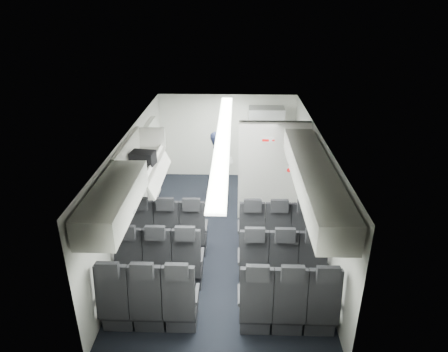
# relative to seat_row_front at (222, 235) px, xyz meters

# --- Properties ---
(cabin_shell) EXTENTS (3.41, 6.01, 2.16)m
(cabin_shell) POSITION_rel_seat_row_front_xyz_m (0.00, 0.53, 0.72)
(cabin_shell) COLOR black
(cabin_shell) RESTS_ON ground
(seat_row_front) EXTENTS (3.33, 0.56, 1.24)m
(seat_row_front) POSITION_rel_seat_row_front_xyz_m (0.00, 0.00, 0.00)
(seat_row_front) COLOR black
(seat_row_front) RESTS_ON cabin_shell
(seat_row_mid) EXTENTS (3.33, 0.56, 1.24)m
(seat_row_mid) POSITION_rel_seat_row_front_xyz_m (0.00, -0.90, 0.00)
(seat_row_mid) COLOR black
(seat_row_mid) RESTS_ON cabin_shell
(seat_row_rear) EXTENTS (3.33, 0.56, 1.24)m
(seat_row_rear) POSITION_rel_seat_row_front_xyz_m (0.00, -1.80, 0.00)
(seat_row_rear) COLOR black
(seat_row_rear) RESTS_ON cabin_shell
(overhead_bin_left_rear) EXTENTS (0.53, 1.80, 0.40)m
(overhead_bin_left_rear) POSITION_rel_seat_row_front_xyz_m (-1.40, -1.47, 1.46)
(overhead_bin_left_rear) COLOR white
(overhead_bin_left_rear) RESTS_ON cabin_shell
(overhead_bin_left_front_open) EXTENTS (0.64, 1.70, 0.72)m
(overhead_bin_left_front_open) POSITION_rel_seat_row_front_xyz_m (-1.44, 0.28, 1.33)
(overhead_bin_left_front_open) COLOR #9E9E93
(overhead_bin_left_front_open) RESTS_ON cabin_shell
(overhead_bin_right_rear) EXTENTS (0.53, 1.80, 0.40)m
(overhead_bin_right_rear) POSITION_rel_seat_row_front_xyz_m (1.40, -1.47, 1.46)
(overhead_bin_right_rear) COLOR white
(overhead_bin_right_rear) RESTS_ON cabin_shell
(overhead_bin_right_front) EXTENTS (0.53, 1.70, 0.40)m
(overhead_bin_right_front) POSITION_rel_seat_row_front_xyz_m (1.40, 0.28, 1.46)
(overhead_bin_right_front) COLOR white
(overhead_bin_right_front) RESTS_ON cabin_shell
(bulkhead_partition) EXTENTS (1.40, 0.15, 2.13)m
(bulkhead_partition) POSITION_rel_seat_row_front_xyz_m (0.98, 1.33, 0.67)
(bulkhead_partition) COLOR silver
(bulkhead_partition) RESTS_ON cabin_shell
(galley_unit) EXTENTS (0.85, 0.52, 1.90)m
(galley_unit) POSITION_rel_seat_row_front_xyz_m (0.95, 3.25, 0.55)
(galley_unit) COLOR #939399
(galley_unit) RESTS_ON cabin_shell
(boarding_door) EXTENTS (0.12, 1.27, 1.86)m
(boarding_door) POSITION_rel_seat_row_front_xyz_m (-1.64, 2.09, 0.55)
(boarding_door) COLOR silver
(boarding_door) RESTS_ON cabin_shell
(flight_attendant) EXTENTS (0.44, 0.65, 1.73)m
(flight_attendant) POSITION_rel_seat_row_front_xyz_m (-0.12, 1.95, 0.46)
(flight_attendant) COLOR black
(flight_attendant) RESTS_ON ground
(carry_on_bag) EXTENTS (0.45, 0.34, 0.24)m
(carry_on_bag) POSITION_rel_seat_row_front_xyz_m (-1.38, 0.21, 1.39)
(carry_on_bag) COLOR black
(carry_on_bag) RESTS_ON overhead_bin_left_front_open
(papers) EXTENTS (0.19, 0.06, 0.13)m
(papers) POSITION_rel_seat_row_front_xyz_m (0.07, 1.90, 0.66)
(papers) COLOR white
(papers) RESTS_ON flight_attendant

